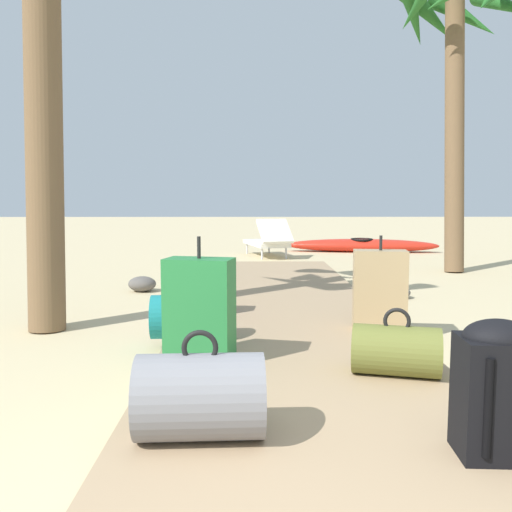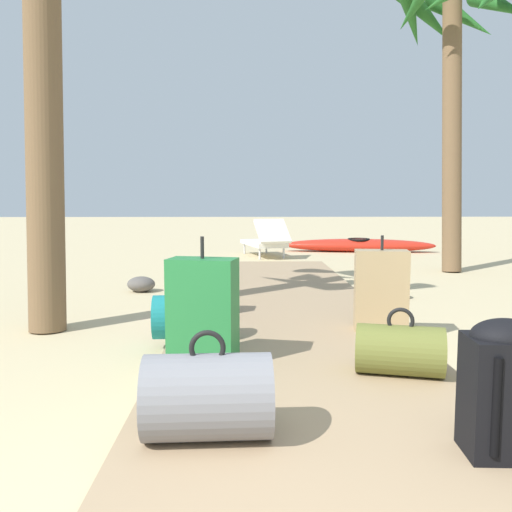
{
  "view_description": "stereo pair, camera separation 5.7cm",
  "coord_description": "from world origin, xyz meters",
  "px_view_note": "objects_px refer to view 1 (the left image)",
  "views": [
    {
      "loc": [
        -0.32,
        -1.38,
        1.16
      ],
      "look_at": [
        -0.25,
        4.34,
        0.55
      ],
      "focal_mm": 38.15,
      "sensor_mm": 36.0,
      "label": 1
    },
    {
      "loc": [
        -0.37,
        -1.38,
        1.16
      ],
      "look_at": [
        -0.25,
        4.34,
        0.55
      ],
      "focal_mm": 38.15,
      "sensor_mm": 36.0,
      "label": 2
    }
  ],
  "objects_px": {
    "backpack_purple": "(198,284)",
    "suitcase_green": "(200,311)",
    "kayak": "(362,245)",
    "backpack_black": "(497,385)",
    "duffel_bag_grey": "(200,396)",
    "duffel_bag_teal": "(186,316)",
    "lounge_chair": "(268,240)",
    "suitcase_tan": "(380,290)",
    "palm_tree_far_right": "(455,37)",
    "duffel_bag_olive": "(396,350)"
  },
  "relations": [
    {
      "from": "backpack_purple",
      "to": "suitcase_green",
      "type": "bearing_deg",
      "value": -84.28
    },
    {
      "from": "backpack_purple",
      "to": "kayak",
      "type": "distance_m",
      "value": 7.34
    },
    {
      "from": "backpack_black",
      "to": "kayak",
      "type": "height_order",
      "value": "backpack_black"
    },
    {
      "from": "duffel_bag_grey",
      "to": "duffel_bag_teal",
      "type": "height_order",
      "value": "duffel_bag_grey"
    },
    {
      "from": "backpack_purple",
      "to": "lounge_chair",
      "type": "relative_size",
      "value": 0.33
    },
    {
      "from": "suitcase_tan",
      "to": "suitcase_green",
      "type": "relative_size",
      "value": 0.94
    },
    {
      "from": "suitcase_green",
      "to": "palm_tree_far_right",
      "type": "height_order",
      "value": "palm_tree_far_right"
    },
    {
      "from": "duffel_bag_olive",
      "to": "backpack_purple",
      "type": "bearing_deg",
      "value": 127.87
    },
    {
      "from": "duffel_bag_olive",
      "to": "lounge_chair",
      "type": "distance_m",
      "value": 7.54
    },
    {
      "from": "backpack_purple",
      "to": "suitcase_tan",
      "type": "bearing_deg",
      "value": -21.85
    },
    {
      "from": "lounge_chair",
      "to": "suitcase_green",
      "type": "bearing_deg",
      "value": -95.41
    },
    {
      "from": "suitcase_tan",
      "to": "backpack_black",
      "type": "relative_size",
      "value": 1.34
    },
    {
      "from": "backpack_black",
      "to": "palm_tree_far_right",
      "type": "relative_size",
      "value": 0.12
    },
    {
      "from": "backpack_purple",
      "to": "lounge_chair",
      "type": "xyz_separation_m",
      "value": [
        0.83,
        5.76,
        -0.04
      ]
    },
    {
      "from": "duffel_bag_olive",
      "to": "duffel_bag_grey",
      "type": "bearing_deg",
      "value": -142.22
    },
    {
      "from": "palm_tree_far_right",
      "to": "backpack_purple",
      "type": "bearing_deg",
      "value": -134.37
    },
    {
      "from": "suitcase_tan",
      "to": "palm_tree_far_right",
      "type": "xyz_separation_m",
      "value": [
        2.13,
        4.37,
        3.25
      ]
    },
    {
      "from": "backpack_black",
      "to": "backpack_purple",
      "type": "distance_m",
      "value": 3.19
    },
    {
      "from": "palm_tree_far_right",
      "to": "kayak",
      "type": "xyz_separation_m",
      "value": [
        -0.77,
        2.99,
        -3.52
      ]
    },
    {
      "from": "backpack_black",
      "to": "backpack_purple",
      "type": "height_order",
      "value": "backpack_black"
    },
    {
      "from": "duffel_bag_grey",
      "to": "suitcase_green",
      "type": "distance_m",
      "value": 1.16
    },
    {
      "from": "lounge_chair",
      "to": "duffel_bag_olive",
      "type": "bearing_deg",
      "value": -85.91
    },
    {
      "from": "suitcase_green",
      "to": "duffel_bag_olive",
      "type": "relative_size",
      "value": 1.43
    },
    {
      "from": "backpack_black",
      "to": "duffel_bag_olive",
      "type": "xyz_separation_m",
      "value": [
        -0.13,
        1.05,
        -0.15
      ]
    },
    {
      "from": "backpack_purple",
      "to": "duffel_bag_grey",
      "type": "bearing_deg",
      "value": -84.43
    },
    {
      "from": "duffel_bag_grey",
      "to": "lounge_chair",
      "type": "distance_m",
      "value": 8.4
    },
    {
      "from": "duffel_bag_grey",
      "to": "lounge_chair",
      "type": "xyz_separation_m",
      "value": [
        0.58,
        8.38,
        0.05
      ]
    },
    {
      "from": "duffel_bag_teal",
      "to": "kayak",
      "type": "relative_size",
      "value": 0.17
    },
    {
      "from": "duffel_bag_grey",
      "to": "duffel_bag_olive",
      "type": "relative_size",
      "value": 1.01
    },
    {
      "from": "duffel_bag_olive",
      "to": "suitcase_green",
      "type": "bearing_deg",
      "value": 166.94
    },
    {
      "from": "duffel_bag_olive",
      "to": "backpack_purple",
      "type": "relative_size",
      "value": 1.07
    },
    {
      "from": "suitcase_tan",
      "to": "duffel_bag_grey",
      "type": "relative_size",
      "value": 1.33
    },
    {
      "from": "suitcase_green",
      "to": "duffel_bag_olive",
      "type": "distance_m",
      "value": 1.27
    },
    {
      "from": "kayak",
      "to": "backpack_purple",
      "type": "bearing_deg",
      "value": -113.29
    },
    {
      "from": "suitcase_tan",
      "to": "kayak",
      "type": "distance_m",
      "value": 7.49
    },
    {
      "from": "suitcase_tan",
      "to": "kayak",
      "type": "bearing_deg",
      "value": 79.5
    },
    {
      "from": "backpack_purple",
      "to": "palm_tree_far_right",
      "type": "xyz_separation_m",
      "value": [
        3.67,
        3.75,
        3.3
      ]
    },
    {
      "from": "suitcase_tan",
      "to": "lounge_chair",
      "type": "relative_size",
      "value": 0.47
    },
    {
      "from": "backpack_purple",
      "to": "palm_tree_far_right",
      "type": "height_order",
      "value": "palm_tree_far_right"
    },
    {
      "from": "backpack_black",
      "to": "lounge_chair",
      "type": "bearing_deg",
      "value": 94.48
    },
    {
      "from": "duffel_bag_grey",
      "to": "palm_tree_far_right",
      "type": "height_order",
      "value": "palm_tree_far_right"
    },
    {
      "from": "lounge_chair",
      "to": "suitcase_tan",
      "type": "bearing_deg",
      "value": -83.69
    },
    {
      "from": "suitcase_tan",
      "to": "duffel_bag_olive",
      "type": "height_order",
      "value": "suitcase_tan"
    },
    {
      "from": "suitcase_green",
      "to": "backpack_purple",
      "type": "bearing_deg",
      "value": 95.72
    },
    {
      "from": "suitcase_tan",
      "to": "kayak",
      "type": "height_order",
      "value": "suitcase_tan"
    },
    {
      "from": "lounge_chair",
      "to": "duffel_bag_teal",
      "type": "bearing_deg",
      "value": -97.3
    },
    {
      "from": "duffel_bag_olive",
      "to": "kayak",
      "type": "xyz_separation_m",
      "value": [
        1.53,
        8.5,
        -0.09
      ]
    },
    {
      "from": "duffel_bag_olive",
      "to": "lounge_chair",
      "type": "xyz_separation_m",
      "value": [
        -0.54,
        7.52,
        0.09
      ]
    },
    {
      "from": "suitcase_tan",
      "to": "palm_tree_far_right",
      "type": "distance_m",
      "value": 5.85
    },
    {
      "from": "backpack_black",
      "to": "lounge_chair",
      "type": "distance_m",
      "value": 8.59
    }
  ]
}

